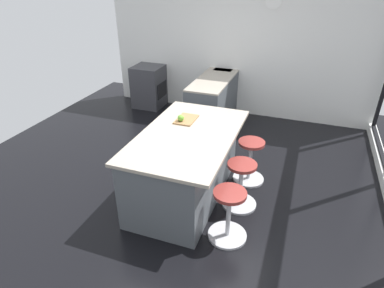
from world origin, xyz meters
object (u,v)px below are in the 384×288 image
kitchen_island (185,164)px  stool_by_window (250,162)px  apple_green (181,118)px  oven_range (149,86)px  cutting_board (186,120)px  stool_middle (240,186)px  stool_near_camera (228,216)px

kitchen_island → stool_by_window: size_ratio=3.05×
apple_green → oven_range: bearing=-144.7°
oven_range → cutting_board: (2.31, 1.74, 0.48)m
kitchen_island → stool_middle: size_ratio=3.05×
oven_range → cutting_board: cutting_board is taller
apple_green → stool_middle: bearing=73.2°
oven_range → kitchen_island: kitchen_island is taller
stool_by_window → stool_near_camera: size_ratio=1.00×
oven_range → apple_green: bearing=35.3°
cutting_board → apple_green: (0.09, -0.04, 0.05)m
stool_near_camera → kitchen_island: bearing=-128.8°
apple_green → cutting_board: bearing=155.7°
kitchen_island → stool_near_camera: bearing=51.2°
cutting_board → stool_middle: bearing=67.3°
cutting_board → oven_range: bearing=-143.0°
stool_by_window → cutting_board: 1.08m
stool_by_window → kitchen_island: bearing=-51.2°
oven_range → stool_by_window: size_ratio=1.40×
stool_near_camera → apple_green: size_ratio=7.27×
cutting_board → stool_near_camera: bearing=41.9°
oven_range → cutting_board: bearing=37.0°
stool_middle → cutting_board: bearing=-112.7°
cutting_board → kitchen_island: bearing=18.1°
stool_by_window → stool_middle: size_ratio=1.00×
stool_middle → stool_near_camera: same height
kitchen_island → apple_green: size_ratio=22.16×
oven_range → kitchen_island: (2.67, 1.86, 0.02)m
stool_middle → cutting_board: 1.12m
kitchen_island → stool_middle: (0.00, 0.74, -0.16)m
stool_by_window → apple_green: (0.33, -0.90, 0.67)m
stool_near_camera → cutting_board: cutting_board is taller
kitchen_island → oven_range: bearing=-145.2°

